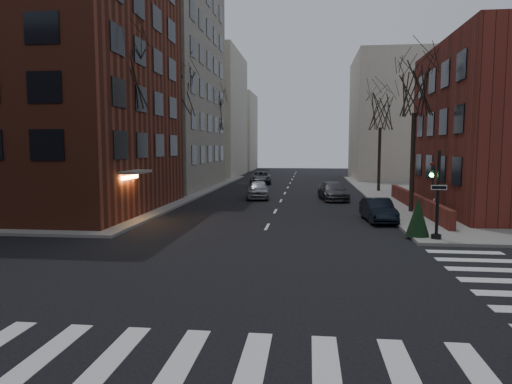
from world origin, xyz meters
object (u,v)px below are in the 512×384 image
traffic_signal (436,200)px  streetlamp_far (222,147)px  parked_sedan (378,210)px  tree_left_c (214,114)px  tree_right_b (381,112)px  car_lane_far (261,177)px  tree_right_a (415,88)px  car_lane_silver (258,189)px  tree_left_a (122,76)px  car_lane_gray (333,191)px  streetlamp_near (173,148)px  sandwich_board (435,205)px  tree_left_b (179,92)px  evergreen_shrub (418,217)px

traffic_signal → streetlamp_far: streetlamp_far is taller
parked_sedan → tree_left_c: bearing=115.3°
tree_right_b → car_lane_far: tree_right_b is taller
tree_right_a → traffic_signal: bearing=-95.5°
parked_sedan → car_lane_silver: 13.67m
tree_right_b → parked_sedan: bearing=-98.4°
car_lane_far → streetlamp_far: bearing=159.5°
tree_left_c → car_lane_silver: (6.79, -14.63, -7.27)m
tree_left_a → car_lane_gray: 18.70m
car_lane_gray → traffic_signal: bearing=-84.2°
tree_right_b → car_lane_gray: (-4.63, -6.98, -6.87)m
tree_left_c → tree_left_a: bearing=-90.0°
traffic_signal → tree_left_c: bearing=118.4°
traffic_signal → streetlamp_near: (-16.14, 13.01, 2.33)m
traffic_signal → car_lane_gray: (-3.77, 16.03, -1.19)m
tree_left_a → tree_right_b: size_ratio=1.12×
tree_left_c → car_lane_gray: (12.97, -14.98, -7.32)m
tree_right_a → sandwich_board: (1.54, 0.05, -7.45)m
traffic_signal → streetlamp_far: bearing=116.1°
car_lane_silver → tree_left_a: bearing=-125.9°
streetlamp_near → car_lane_gray: (12.37, 3.02, -3.52)m
traffic_signal → car_lane_silver: size_ratio=0.90×
traffic_signal → streetlamp_near: streetlamp_near is taller
tree_right_a → tree_right_b: (0.00, 14.00, -0.44)m
parked_sedan → car_lane_gray: bearing=95.8°
tree_left_a → tree_right_a: size_ratio=1.06×
tree_right_b → sandwich_board: tree_right_b is taller
parked_sedan → car_lane_far: car_lane_far is taller
streetlamp_far → sandwich_board: bearing=-52.3°
tree_left_b → car_lane_far: bearing=69.9°
parked_sedan → sandwich_board: bearing=36.1°
tree_left_b → tree_right_b: (17.60, 6.00, -1.33)m
streetlamp_near → car_lane_silver: streetlamp_near is taller
car_lane_far → evergreen_shrub: 32.90m
traffic_signal → streetlamp_near: bearing=141.1°
tree_right_b → car_lane_gray: bearing=-123.6°
tree_left_b → car_lane_gray: size_ratio=2.20×
tree_right_a → car_lane_gray: tree_right_a is taller
tree_left_a → parked_sedan: tree_left_a is taller
streetlamp_near → streetlamp_far: same height
parked_sedan → car_lane_gray: size_ratio=0.83×
tree_left_b → car_lane_far: tree_left_b is taller
streetlamp_far → car_lane_far: size_ratio=1.21×
tree_left_a → sandwich_board: (19.14, 4.05, -7.89)m
tree_right_a → car_lane_far: bearing=118.3°
tree_left_c → evergreen_shrub: tree_left_c is taller
sandwich_board → tree_left_c: bearing=141.1°
tree_left_a → streetlamp_near: tree_left_a is taller
tree_left_b → car_lane_gray: tree_left_b is taller
tree_right_b → evergreen_shrub: bearing=-93.8°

